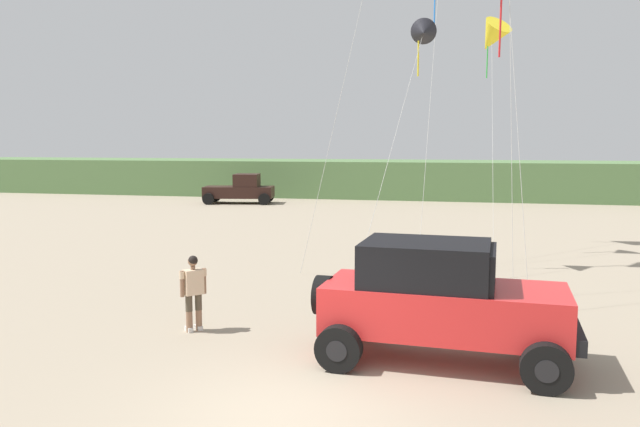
% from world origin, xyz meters
% --- Properties ---
extents(ground_plane, '(220.00, 220.00, 0.00)m').
position_xyz_m(ground_plane, '(0.00, 0.00, 0.00)').
color(ground_plane, gray).
extents(dune_ridge, '(90.00, 7.66, 2.69)m').
position_xyz_m(dune_ridge, '(5.37, 38.77, 1.35)').
color(dune_ridge, '#567A47').
rests_on(dune_ridge, ground_plane).
extents(jeep, '(4.92, 2.63, 2.26)m').
position_xyz_m(jeep, '(2.12, 2.75, 1.20)').
color(jeep, red).
rests_on(jeep, ground_plane).
extents(person_watching, '(0.47, 0.49, 1.67)m').
position_xyz_m(person_watching, '(-3.15, 3.50, 0.94)').
color(person_watching, '#8C664C').
rests_on(person_watching, ground_plane).
extents(cooler_box, '(0.65, 0.52, 0.38)m').
position_xyz_m(cooler_box, '(0.17, 2.62, 0.19)').
color(cooler_box, '#B21E23').
rests_on(cooler_box, ground_plane).
extents(distant_pickup, '(4.86, 3.09, 1.98)m').
position_xyz_m(distant_pickup, '(-11.92, 30.79, 0.94)').
color(distant_pickup, black).
rests_on(distant_pickup, ground_plane).
extents(kite_orange_streamer, '(1.72, 5.55, 9.05)m').
position_xyz_m(kite_orange_streamer, '(3.51, 17.24, 8.20)').
color(kite_orange_streamer, yellow).
rests_on(kite_orange_streamer, ground_plane).
extents(kite_blue_swept, '(2.07, 4.92, 8.06)m').
position_xyz_m(kite_blue_swept, '(1.21, 11.21, 7.47)').
color(kite_blue_swept, black).
rests_on(kite_blue_swept, ground_plane).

